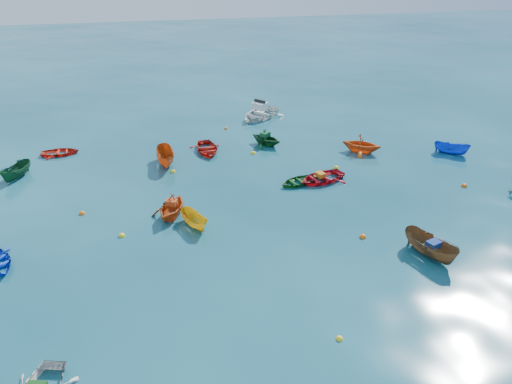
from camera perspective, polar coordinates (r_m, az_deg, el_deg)
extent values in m
plane|color=#0A3A4B|center=(26.82, 2.21, -5.56)|extent=(160.00, 160.00, 0.00)
imported|color=brown|center=(27.09, 19.15, -6.89)|extent=(2.28, 3.45, 1.25)
imported|color=#CC4A13|center=(29.41, -9.53, -2.75)|extent=(3.47, 3.64, 1.50)
imported|color=gold|center=(28.25, -6.97, -3.92)|extent=(1.81, 2.62, 0.95)
imported|color=#114B16|center=(32.89, 4.85, 0.95)|extent=(3.08, 2.60, 0.54)
imported|color=red|center=(40.02, -21.43, 4.02)|extent=(2.75, 2.00, 0.56)
imported|color=#BA4811|center=(36.22, -10.21, 3.16)|extent=(1.32, 3.31, 1.27)
imported|color=#0F421A|center=(39.01, 1.16, 5.39)|extent=(3.38, 3.41, 1.36)
imported|color=red|center=(33.43, 7.45, 1.26)|extent=(3.95, 3.37, 0.69)
imported|color=#0F39C0|center=(40.15, 21.35, 4.11)|extent=(2.62, 2.30, 0.99)
imported|color=red|center=(37.94, -5.62, 4.61)|extent=(2.54, 3.41, 0.68)
imported|color=#DA5614|center=(38.49, 11.88, 4.48)|extent=(3.77, 3.67, 1.51)
imported|color=#0F4323|center=(37.24, -25.57, 1.48)|extent=(2.19, 2.94, 1.07)
imported|color=white|center=(45.20, 0.44, 8.51)|extent=(5.53, 5.43, 1.54)
cube|color=navy|center=(26.60, 19.65, -5.63)|extent=(0.80, 0.70, 0.32)
cube|color=#C24013|center=(29.02, -9.63, -1.16)|extent=(0.77, 0.70, 0.30)
cube|color=#124B29|center=(38.75, 1.05, 6.60)|extent=(0.90, 0.88, 0.35)
cube|color=orange|center=(33.17, 7.37, 1.98)|extent=(0.63, 0.72, 0.29)
sphere|color=yellow|center=(21.29, 9.51, -16.25)|extent=(0.30, 0.30, 0.30)
sphere|color=#E75C0C|center=(27.67, 12.10, -5.09)|extent=(0.37, 0.37, 0.37)
sphere|color=yellow|center=(28.13, -15.08, -4.89)|extent=(0.37, 0.37, 0.37)
sphere|color=orange|center=(30.97, -19.25, -2.38)|extent=(0.36, 0.36, 0.36)
sphere|color=yellow|center=(37.41, -0.31, 4.41)|extent=(0.39, 0.39, 0.39)
sphere|color=#D9560B|center=(35.16, 22.70, 0.60)|extent=(0.38, 0.38, 0.38)
sphere|color=yellow|center=(34.89, -9.46, 2.26)|extent=(0.37, 0.37, 0.37)
sphere|color=orange|center=(42.48, -3.47, 7.21)|extent=(0.30, 0.30, 0.30)
sphere|color=yellow|center=(35.43, 9.14, 2.69)|extent=(0.38, 0.38, 0.38)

